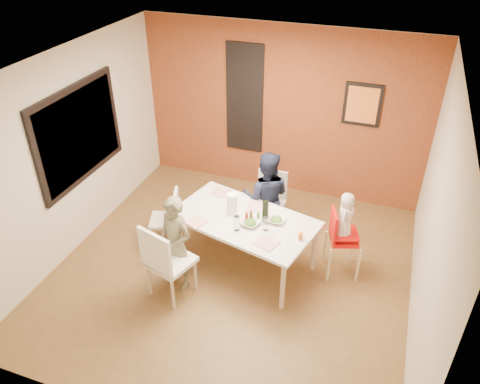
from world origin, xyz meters
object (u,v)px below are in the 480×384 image
(chair_far, at_px, (270,198))
(chair_left, at_px, (170,216))
(toddler, at_px, (345,216))
(wine_bottle, at_px, (265,211))
(child_near, at_px, (176,244))
(dining_table, at_px, (244,223))
(paper_towel_roll, at_px, (232,204))
(child_far, at_px, (266,197))
(high_chair, at_px, (341,237))
(chair_near, at_px, (164,260))

(chair_far, relative_size, chair_left, 1.10)
(chair_left, xyz_separation_m, toddler, (2.34, 0.21, 0.41))
(wine_bottle, bearing_deg, chair_far, 101.34)
(child_near, distance_m, toddler, 2.10)
(dining_table, height_order, paper_towel_roll, paper_towel_roll)
(child_far, bearing_deg, chair_far, -99.69)
(dining_table, relative_size, paper_towel_roll, 6.66)
(dining_table, distance_m, child_near, 0.92)
(high_chair, bearing_deg, toddler, -75.74)
(wine_bottle, xyz_separation_m, paper_towel_roll, (-0.44, 0.01, 0.00))
(dining_table, xyz_separation_m, child_far, (0.10, 0.65, 0.01))
(child_far, height_order, toddler, child_far)
(child_far, relative_size, paper_towel_roll, 4.62)
(high_chair, bearing_deg, child_near, 97.21)
(dining_table, distance_m, child_far, 0.66)
(chair_far, bearing_deg, dining_table, -98.26)
(dining_table, relative_size, chair_near, 1.88)
(child_far, bearing_deg, child_near, 49.18)
(paper_towel_roll, bearing_deg, chair_near, -118.56)
(high_chair, distance_m, paper_towel_roll, 1.43)
(chair_near, bearing_deg, high_chair, -131.02)
(child_far, distance_m, paper_towel_roll, 0.70)
(child_far, bearing_deg, paper_towel_roll, 55.12)
(dining_table, relative_size, high_chair, 2.09)
(chair_left, relative_size, toddler, 1.30)
(high_chair, distance_m, child_far, 1.17)
(chair_left, distance_m, child_near, 0.87)
(chair_far, xyz_separation_m, toddler, (1.13, -0.61, 0.37))
(dining_table, xyz_separation_m, chair_near, (-0.69, -0.89, -0.09))
(chair_left, bearing_deg, child_near, 13.64)
(dining_table, bearing_deg, high_chair, 12.77)
(child_near, bearing_deg, high_chair, 39.64)
(child_near, relative_size, toddler, 1.99)
(chair_left, distance_m, toddler, 2.38)
(chair_near, xyz_separation_m, high_chair, (1.88, 1.16, -0.02))
(high_chair, bearing_deg, paper_towel_roll, 80.38)
(child_near, bearing_deg, chair_near, -82.85)
(chair_left, relative_size, child_near, 0.65)
(chair_far, xyz_separation_m, child_far, (0.00, -0.24, 0.17))
(chair_near, xyz_separation_m, paper_towel_roll, (0.51, 0.93, 0.31))
(dining_table, distance_m, chair_near, 1.12)
(child_far, bearing_deg, toddler, 151.45)
(dining_table, distance_m, toddler, 1.27)
(dining_table, distance_m, paper_towel_roll, 0.28)
(dining_table, xyz_separation_m, chair_left, (-1.12, 0.08, -0.21))
(chair_near, relative_size, child_far, 0.77)
(chair_far, relative_size, wine_bottle, 3.13)
(dining_table, height_order, child_near, child_near)
(chair_left, bearing_deg, chair_near, 5.00)
(chair_far, xyz_separation_m, chair_left, (-1.21, -0.82, -0.05))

